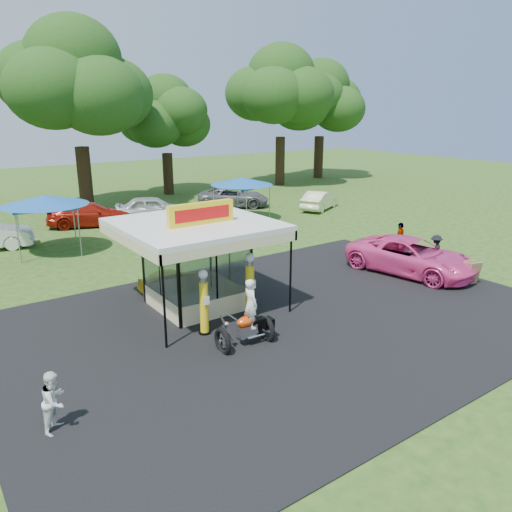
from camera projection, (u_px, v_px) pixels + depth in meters
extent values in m
plane|color=#244816|center=(323.00, 340.00, 16.65)|extent=(120.00, 120.00, 0.00)
cube|color=black|center=(286.00, 319.00, 18.21)|extent=(20.00, 14.00, 0.04)
cube|color=white|center=(198.00, 306.00, 19.44)|extent=(3.00, 3.00, 0.06)
cube|color=white|center=(195.00, 224.00, 18.51)|extent=(5.40, 5.40, 0.18)
cube|color=yellow|center=(201.00, 213.00, 17.98)|extent=(2.60, 0.25, 0.80)
cube|color=red|center=(203.00, 214.00, 17.88)|extent=(2.21, 0.02, 0.45)
cylinder|color=black|center=(164.00, 302.00, 15.58)|extent=(0.08, 0.08, 3.20)
cylinder|color=black|center=(291.00, 272.00, 18.41)|extent=(0.08, 0.08, 3.20)
cylinder|color=black|center=(205.00, 333.00, 17.06)|extent=(0.43, 0.43, 0.10)
cylinder|color=yellow|center=(204.00, 307.00, 16.79)|extent=(0.29, 0.29, 1.76)
cylinder|color=silver|center=(203.00, 280.00, 16.51)|extent=(0.20, 0.20, 0.20)
sphere|color=white|center=(203.00, 274.00, 16.46)|extent=(0.31, 0.31, 0.31)
cube|color=white|center=(206.00, 301.00, 16.57)|extent=(0.22, 0.02, 0.29)
cylinder|color=black|center=(250.00, 317.00, 18.30)|extent=(0.47, 0.47, 0.11)
cylinder|color=yellow|center=(250.00, 291.00, 18.01)|extent=(0.32, 0.32, 1.92)
cylinder|color=silver|center=(250.00, 263.00, 17.71)|extent=(0.21, 0.21, 0.21)
sphere|color=white|center=(250.00, 257.00, 17.64)|extent=(0.34, 0.34, 0.34)
cube|color=white|center=(253.00, 285.00, 17.77)|extent=(0.23, 0.02, 0.32)
torus|color=black|center=(223.00, 341.00, 15.69)|extent=(0.22, 0.93, 0.92)
torus|color=black|center=(266.00, 329.00, 16.54)|extent=(0.22, 0.93, 0.92)
cube|color=silver|center=(246.00, 330.00, 16.09)|extent=(0.62, 0.34, 0.33)
ellipsoid|color=#E54910|center=(246.00, 321.00, 16.01)|extent=(0.70, 0.40, 0.33)
cube|color=black|center=(256.00, 320.00, 16.22)|extent=(0.62, 0.31, 0.11)
cube|color=black|center=(267.00, 323.00, 16.49)|extent=(0.40, 0.39, 0.31)
cylinder|color=silver|center=(227.00, 329.00, 15.66)|extent=(0.49, 0.09, 0.98)
cylinder|color=silver|center=(231.00, 316.00, 15.64)|extent=(0.09, 0.66, 0.05)
sphere|color=silver|center=(226.00, 324.00, 15.60)|extent=(0.18, 0.18, 0.18)
imported|color=white|center=(251.00, 304.00, 15.93)|extent=(0.42, 0.62, 1.65)
torus|color=black|center=(203.00, 313.00, 17.99)|extent=(0.73, 0.42, 0.70)
torus|color=black|center=(199.00, 312.00, 18.03)|extent=(0.71, 0.40, 0.70)
cube|color=#593819|center=(475.00, 274.00, 21.59)|extent=(0.65, 0.43, 1.07)
cube|color=#593819|center=(469.00, 272.00, 21.79)|extent=(0.65, 0.43, 1.07)
imported|color=yellow|center=(172.00, 280.00, 21.03)|extent=(2.82, 1.13, 0.96)
imported|color=#FC4499|center=(411.00, 256.00, 23.10)|extent=(3.81, 6.36, 1.65)
imported|color=white|center=(55.00, 401.00, 11.80)|extent=(0.94, 0.94, 1.54)
imported|color=black|center=(436.00, 250.00, 24.25)|extent=(1.15, 1.06, 1.55)
imported|color=gray|center=(400.00, 239.00, 26.04)|extent=(1.10, 0.84, 1.74)
imported|color=#A0190C|center=(90.00, 214.00, 32.49)|extent=(5.81, 3.87, 1.56)
imported|color=#B2B3B7|center=(153.00, 208.00, 34.03)|extent=(5.35, 3.89, 1.69)
imported|color=slate|center=(233.00, 197.00, 38.84)|extent=(5.96, 5.21, 1.53)
imported|color=beige|center=(320.00, 200.00, 37.84)|extent=(4.55, 3.31, 1.43)
cylinder|color=gray|center=(13.00, 229.00, 26.67)|extent=(0.06, 0.06, 2.46)
cylinder|color=gray|center=(68.00, 222.00, 28.27)|extent=(0.06, 0.06, 2.46)
cylinder|color=gray|center=(25.00, 240.00, 24.43)|extent=(0.06, 0.06, 2.46)
cylinder|color=gray|center=(84.00, 232.00, 26.02)|extent=(0.06, 0.06, 2.46)
cube|color=#1955A8|center=(45.00, 206.00, 25.98)|extent=(3.08, 3.08, 0.12)
cone|color=#1955A8|center=(45.00, 200.00, 25.89)|extent=(4.43, 4.43, 0.51)
cylinder|color=gray|center=(214.00, 203.00, 34.33)|extent=(0.06, 0.06, 2.34)
cylinder|color=gray|center=(247.00, 199.00, 35.84)|extent=(0.06, 0.06, 2.34)
cylinder|color=gray|center=(236.00, 209.00, 32.20)|extent=(0.06, 0.06, 2.34)
cylinder|color=gray|center=(270.00, 204.00, 33.71)|extent=(0.06, 0.06, 2.34)
cube|color=#1955A8|center=(242.00, 185.00, 33.67)|extent=(2.93, 2.93, 0.12)
cone|color=#1955A8|center=(242.00, 181.00, 33.58)|extent=(4.22, 4.22, 0.49)
cylinder|color=black|center=(85.00, 179.00, 36.97)|extent=(1.01, 1.01, 4.72)
ellipsoid|color=#1E4112|center=(76.00, 92.00, 35.22)|extent=(11.33, 11.33, 9.71)
cylinder|color=black|center=(168.00, 174.00, 44.37)|extent=(0.90, 0.90, 3.60)
ellipsoid|color=#1E4112|center=(165.00, 120.00, 43.06)|extent=(8.41, 8.41, 7.21)
cylinder|color=black|center=(280.00, 161.00, 49.69)|extent=(0.94, 0.94, 4.71)
ellipsoid|color=#1E4112|center=(281.00, 98.00, 47.97)|extent=(10.98, 10.98, 9.41)
cylinder|color=black|center=(319.00, 157.00, 54.72)|extent=(1.01, 1.01, 4.48)
ellipsoid|color=#1E4112|center=(320.00, 104.00, 53.12)|extent=(10.11, 10.11, 8.66)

